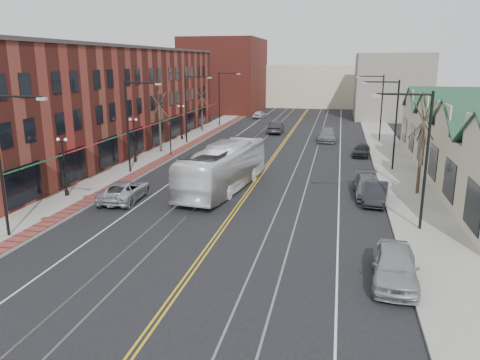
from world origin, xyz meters
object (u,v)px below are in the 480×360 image
at_px(parked_car_c, 368,186).
at_px(parked_car_d, 362,150).
at_px(parked_suv, 125,191).
at_px(parked_car_b, 376,193).
at_px(transit_bus, 224,168).
at_px(parked_car_a, 395,266).

bearing_deg(parked_car_c, parked_car_d, 87.01).
distance_m(parked_suv, parked_car_d, 26.50).
bearing_deg(parked_car_b, parked_car_c, 111.28).
xyz_separation_m(transit_bus, parked_car_b, (11.30, -1.20, -1.03)).
height_order(parked_suv, parked_car_a, parked_car_a).
relative_size(parked_car_b, parked_car_d, 1.11).
xyz_separation_m(parked_suv, parked_car_a, (17.57, -9.43, 0.09)).
relative_size(transit_bus, parked_car_c, 2.49).
distance_m(parked_car_a, parked_car_b, 12.52).
bearing_deg(transit_bus, parked_suv, 41.74).
relative_size(parked_suv, parked_car_c, 1.05).
bearing_deg(transit_bus, parked_car_d, -117.45).
bearing_deg(parked_car_d, parked_suv, -123.74).
distance_m(parked_suv, parked_car_c, 17.81).
bearing_deg(parked_car_c, parked_suv, -166.83).
height_order(parked_car_b, parked_car_d, parked_car_b).
bearing_deg(parked_car_b, transit_bus, -178.50).
bearing_deg(parked_car_b, parked_car_a, -82.46).
bearing_deg(transit_bus, parked_car_c, -169.83).
bearing_deg(parked_car_d, parked_car_c, -83.54).
bearing_deg(parked_suv, parked_car_b, -173.74).
relative_size(transit_bus, parked_car_b, 2.86).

